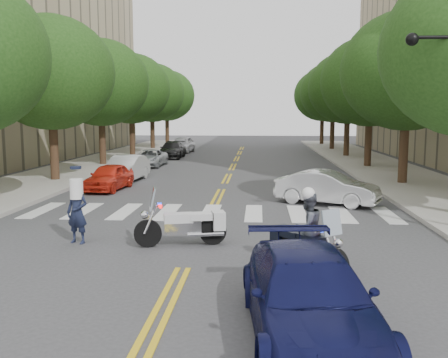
# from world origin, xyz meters

# --- Properties ---
(ground) EXTENTS (140.00, 140.00, 0.00)m
(ground) POSITION_xyz_m (0.00, 0.00, 0.00)
(ground) COLOR #38383A
(ground) RESTS_ON ground
(sidewalk_left) EXTENTS (5.00, 60.00, 0.15)m
(sidewalk_left) POSITION_xyz_m (-9.50, 22.00, 0.07)
(sidewalk_left) COLOR #9E9991
(sidewalk_left) RESTS_ON ground
(sidewalk_right) EXTENTS (5.00, 60.00, 0.15)m
(sidewalk_right) POSITION_xyz_m (9.50, 22.00, 0.07)
(sidewalk_right) COLOR #9E9991
(sidewalk_right) RESTS_ON ground
(tree_l_1) EXTENTS (6.40, 6.40, 8.45)m
(tree_l_1) POSITION_xyz_m (-8.80, 14.00, 5.55)
(tree_l_1) COLOR #382316
(tree_l_1) RESTS_ON ground
(tree_l_2) EXTENTS (6.40, 6.40, 8.45)m
(tree_l_2) POSITION_xyz_m (-8.80, 22.00, 5.55)
(tree_l_2) COLOR #382316
(tree_l_2) RESTS_ON ground
(tree_l_3) EXTENTS (6.40, 6.40, 8.45)m
(tree_l_3) POSITION_xyz_m (-8.80, 30.00, 5.55)
(tree_l_3) COLOR #382316
(tree_l_3) RESTS_ON ground
(tree_l_4) EXTENTS (6.40, 6.40, 8.45)m
(tree_l_4) POSITION_xyz_m (-8.80, 38.00, 5.55)
(tree_l_4) COLOR #382316
(tree_l_4) RESTS_ON ground
(tree_l_5) EXTENTS (6.40, 6.40, 8.45)m
(tree_l_5) POSITION_xyz_m (-8.80, 46.00, 5.55)
(tree_l_5) COLOR #382316
(tree_l_5) RESTS_ON ground
(tree_r_1) EXTENTS (6.40, 6.40, 8.45)m
(tree_r_1) POSITION_xyz_m (8.80, 14.00, 5.55)
(tree_r_1) COLOR #382316
(tree_r_1) RESTS_ON ground
(tree_r_2) EXTENTS (6.40, 6.40, 8.45)m
(tree_r_2) POSITION_xyz_m (8.80, 22.00, 5.55)
(tree_r_2) COLOR #382316
(tree_r_2) RESTS_ON ground
(tree_r_3) EXTENTS (6.40, 6.40, 8.45)m
(tree_r_3) POSITION_xyz_m (8.80, 30.00, 5.55)
(tree_r_3) COLOR #382316
(tree_r_3) RESTS_ON ground
(tree_r_4) EXTENTS (6.40, 6.40, 8.45)m
(tree_r_4) POSITION_xyz_m (8.80, 38.00, 5.55)
(tree_r_4) COLOR #382316
(tree_r_4) RESTS_ON ground
(tree_r_5) EXTENTS (6.40, 6.40, 8.45)m
(tree_r_5) POSITION_xyz_m (8.80, 46.00, 5.55)
(tree_r_5) COLOR #382316
(tree_r_5) RESTS_ON ground
(motorcycle_police) EXTENTS (1.63, 1.99, 1.89)m
(motorcycle_police) POSITION_xyz_m (2.78, 0.18, 0.84)
(motorcycle_police) COLOR black
(motorcycle_police) RESTS_ON ground
(motorcycle_parked) EXTENTS (2.44, 0.98, 1.60)m
(motorcycle_parked) POSITION_xyz_m (-0.15, 2.04, 0.56)
(motorcycle_parked) COLOR black
(motorcycle_parked) RESTS_ON ground
(officer_standing) EXTENTS (0.71, 0.56, 1.70)m
(officer_standing) POSITION_xyz_m (-3.20, 2.05, 0.85)
(officer_standing) COLOR #171D34
(officer_standing) RESTS_ON ground
(convertible) EXTENTS (4.20, 2.94, 1.31)m
(convertible) POSITION_xyz_m (4.38, 8.50, 0.66)
(convertible) COLOR white
(convertible) RESTS_ON ground
(sedan_blue) EXTENTS (2.31, 4.81, 1.35)m
(sedan_blue) POSITION_xyz_m (2.50, -3.41, 0.68)
(sedan_blue) COLOR #0F1240
(sedan_blue) RESTS_ON ground
(parked_car_a) EXTENTS (1.75, 3.68, 1.22)m
(parked_car_a) POSITION_xyz_m (-5.20, 11.53, 0.61)
(parked_car_a) COLOR red
(parked_car_a) RESTS_ON ground
(parked_car_b) EXTENTS (1.71, 4.20, 1.35)m
(parked_car_b) POSITION_xyz_m (-5.20, 14.50, 0.68)
(parked_car_b) COLOR silver
(parked_car_b) RESTS_ON ground
(parked_car_c) EXTENTS (1.93, 4.06, 1.12)m
(parked_car_c) POSITION_xyz_m (-5.59, 21.97, 0.56)
(parked_car_c) COLOR #9FA2A6
(parked_car_c) RESTS_ON ground
(parked_car_d) EXTENTS (1.81, 4.43, 1.29)m
(parked_car_d) POSITION_xyz_m (-5.20, 28.50, 0.64)
(parked_car_d) COLOR black
(parked_car_d) RESTS_ON ground
(parked_car_e) EXTENTS (2.09, 4.47, 1.48)m
(parked_car_e) POSITION_xyz_m (-5.20, 34.00, 0.74)
(parked_car_e) COLOR #A09FA5
(parked_car_e) RESTS_ON ground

